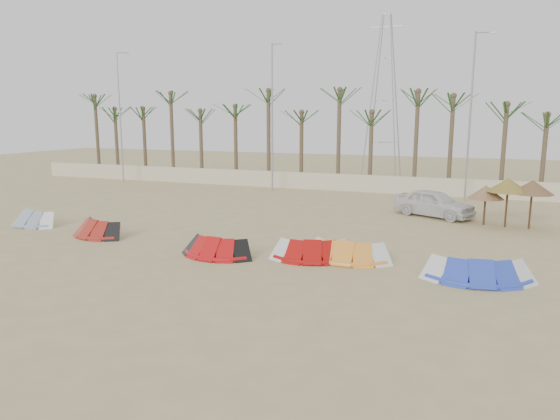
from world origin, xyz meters
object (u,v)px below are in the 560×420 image
at_px(parasol_right, 508,185).
at_px(car, 434,203).
at_px(kite_orange, 348,249).
at_px(parasol_mid, 532,187).
at_px(kite_red_right, 315,248).
at_px(kite_red_left, 100,227).
at_px(kite_blue, 478,267).
at_px(kite_red_mid, 219,245).
at_px(kite_grey, 37,217).
at_px(parasol_left, 486,192).

distance_m(parasol_right, car, 4.25).
height_order(kite_orange, parasol_right, parasol_right).
bearing_deg(parasol_mid, parasol_right, 179.04).
bearing_deg(car, parasol_right, -88.05).
relative_size(kite_red_right, parasol_right, 1.38).
bearing_deg(kite_red_left, kite_blue, -1.93).
xyz_separation_m(kite_orange, parasol_mid, (7.31, 8.70, 1.73)).
xyz_separation_m(kite_red_right, kite_orange, (1.30, 0.32, 0.00)).
height_order(kite_red_mid, kite_orange, same).
bearing_deg(kite_blue, kite_grey, 176.42).
xyz_separation_m(kite_grey, parasol_mid, (24.21, 8.14, 1.73)).
bearing_deg(kite_red_left, kite_red_right, -0.50).
distance_m(kite_red_mid, kite_red_right, 3.92).
relative_size(kite_red_right, car, 0.77).
relative_size(kite_grey, kite_red_left, 0.96).
relative_size(kite_red_left, car, 0.71).
bearing_deg(kite_red_right, car, 70.26).
distance_m(kite_red_left, kite_red_right, 10.77).
bearing_deg(parasol_left, kite_orange, -119.99).
height_order(kite_red_right, kite_blue, same).
distance_m(kite_blue, parasol_right, 9.78).
bearing_deg(kite_red_left, kite_orange, 1.10).
bearing_deg(parasol_right, kite_red_left, -153.88).
bearing_deg(kite_grey, parasol_left, 20.84).
xyz_separation_m(kite_red_mid, parasol_mid, (12.40, 10.02, 1.73)).
bearing_deg(car, kite_red_left, 151.59).
relative_size(kite_red_mid, parasol_left, 1.48).
height_order(kite_grey, parasol_left, parasol_left).
bearing_deg(kite_grey, parasol_right, 19.46).
distance_m(kite_red_right, kite_orange, 1.34).
xyz_separation_m(kite_red_right, parasol_mid, (8.60, 9.03, 1.73)).
relative_size(kite_grey, parasol_left, 1.48).
xyz_separation_m(kite_orange, car, (2.53, 10.34, 0.36)).
distance_m(kite_red_left, kite_blue, 16.90).
bearing_deg(kite_grey, parasol_mid, 18.59).
relative_size(parasol_left, parasol_right, 0.83).
bearing_deg(parasol_left, kite_red_right, -124.86).
height_order(kite_red_right, parasol_mid, parasol_mid).
bearing_deg(kite_orange, kite_red_mid, -165.47).
height_order(kite_orange, parasol_left, parasol_left).
distance_m(kite_red_mid, car, 13.93).
relative_size(kite_grey, kite_red_mid, 1.00).
xyz_separation_m(kite_blue, parasol_left, (0.35, 9.76, 1.32)).
distance_m(parasol_left, parasol_mid, 2.19).
relative_size(kite_orange, kite_blue, 0.89).
relative_size(kite_grey, parasol_mid, 1.25).
distance_m(kite_red_mid, kite_orange, 5.26).
bearing_deg(kite_red_mid, kite_orange, 14.53).
relative_size(kite_red_mid, car, 0.68).
height_order(kite_orange, parasol_mid, parasol_mid).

